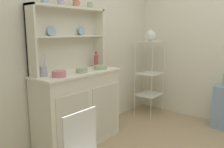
% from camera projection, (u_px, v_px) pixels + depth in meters
% --- Properties ---
extents(wall_back, '(3.84, 0.05, 2.50)m').
position_uv_depth(wall_back, '(78.00, 43.00, 3.03)').
color(wall_back, silver).
rests_on(wall_back, ground).
extents(hutch_cabinet, '(1.12, 0.45, 0.92)m').
position_uv_depth(hutch_cabinet, '(79.00, 107.00, 2.82)').
color(hutch_cabinet, silver).
rests_on(hutch_cabinet, ground).
extents(hutch_shelf_unit, '(1.05, 0.18, 0.77)m').
position_uv_depth(hutch_shelf_unit, '(67.00, 34.00, 2.76)').
color(hutch_shelf_unit, silver).
rests_on(hutch_shelf_unit, hutch_cabinet).
extents(bakers_rack, '(0.42, 0.34, 1.24)m').
position_uv_depth(bakers_rack, '(150.00, 70.00, 3.80)').
color(bakers_rack, silver).
rests_on(bakers_rack, ground).
extents(cup_sky_0, '(0.08, 0.07, 0.09)m').
position_uv_depth(cup_sky_0, '(44.00, 0.00, 2.41)').
color(cup_sky_0, '#8EB2D1').
rests_on(cup_sky_0, hutch_shelf_unit).
extents(cup_lilac_1, '(0.08, 0.06, 0.08)m').
position_uv_depth(cup_lilac_1, '(60.00, 2.00, 2.58)').
color(cup_lilac_1, '#B79ECC').
rests_on(cup_lilac_1, hutch_shelf_unit).
extents(cup_terracotta_2, '(0.09, 0.07, 0.09)m').
position_uv_depth(cup_terracotta_2, '(76.00, 3.00, 2.75)').
color(cup_terracotta_2, '#C67556').
rests_on(cup_terracotta_2, hutch_shelf_unit).
extents(cup_sage_3, '(0.08, 0.07, 0.08)m').
position_uv_depth(cup_sage_3, '(90.00, 5.00, 2.93)').
color(cup_sage_3, '#9EB78E').
rests_on(cup_sage_3, hutch_shelf_unit).
extents(bowl_mixing_large, '(0.15, 0.15, 0.06)m').
position_uv_depth(bowl_mixing_large, '(59.00, 74.00, 2.44)').
color(bowl_mixing_large, '#D17A84').
rests_on(bowl_mixing_large, hutch_cabinet).
extents(bowl_floral_medium, '(0.14, 0.14, 0.06)m').
position_uv_depth(bowl_floral_medium, '(82.00, 70.00, 2.69)').
color(bowl_floral_medium, '#9EB78E').
rests_on(bowl_floral_medium, hutch_cabinet).
extents(bowl_cream_small, '(0.18, 0.18, 0.05)m').
position_uv_depth(bowl_cream_small, '(100.00, 67.00, 2.94)').
color(bowl_cream_small, '#9EB78E').
rests_on(bowl_cream_small, hutch_cabinet).
extents(jam_bottle, '(0.06, 0.06, 0.21)m').
position_uv_depth(jam_bottle, '(96.00, 61.00, 3.09)').
color(jam_bottle, '#B74C47').
rests_on(jam_bottle, hutch_cabinet).
extents(utensil_jar, '(0.08, 0.08, 0.25)m').
position_uv_depth(utensil_jar, '(44.00, 71.00, 2.47)').
color(utensil_jar, '#B2B7C6').
rests_on(utensil_jar, hutch_cabinet).
extents(porcelain_teapot, '(0.26, 0.17, 0.19)m').
position_uv_depth(porcelain_teapot, '(151.00, 36.00, 3.70)').
color(porcelain_teapot, white).
rests_on(porcelain_teapot, bakers_rack).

